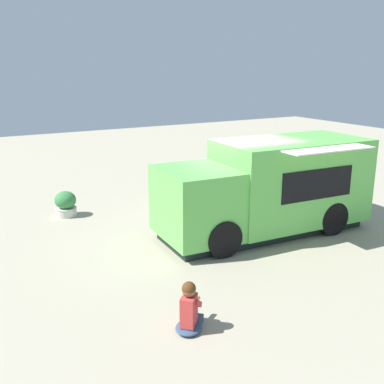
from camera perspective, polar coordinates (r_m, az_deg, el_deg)
name	(u,v)px	position (r m, az deg, el deg)	size (l,w,h in m)	color
ground_plane	(238,225)	(12.59, 5.80, -4.07)	(40.00, 40.00, 0.00)	#A79E87
food_truck	(268,190)	(11.85, 9.52, 0.30)	(2.88, 5.61, 2.38)	#64CA54
person_customer	(189,310)	(7.70, -0.32, -14.52)	(0.72, 0.72, 0.88)	#354869
planter_flowering_near	(66,204)	(13.63, -15.49, -1.43)	(0.61, 0.61, 0.73)	beige
planter_flowering_far	(242,171)	(17.59, 6.24, 2.56)	(0.44, 0.44, 0.57)	silver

